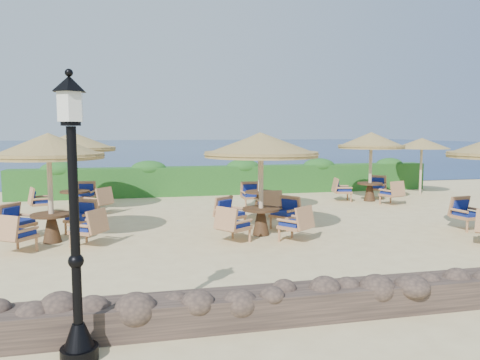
% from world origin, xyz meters
% --- Properties ---
extents(ground, '(120.00, 120.00, 0.00)m').
position_xyz_m(ground, '(0.00, 0.00, 0.00)').
color(ground, beige).
rests_on(ground, ground).
extents(sea, '(160.00, 160.00, 0.00)m').
position_xyz_m(sea, '(0.00, 70.00, 0.00)').
color(sea, '#0B1D49').
rests_on(sea, ground).
extents(hedge, '(18.00, 0.90, 1.20)m').
position_xyz_m(hedge, '(0.00, 7.20, 0.60)').
color(hedge, '#1B5019').
rests_on(hedge, ground).
extents(stone_wall, '(15.00, 0.65, 0.44)m').
position_xyz_m(stone_wall, '(0.00, -6.20, 0.22)').
color(stone_wall, brown).
rests_on(stone_wall, ground).
extents(lamp_post, '(0.44, 0.44, 3.31)m').
position_xyz_m(lamp_post, '(-4.80, -6.80, 1.55)').
color(lamp_post, black).
rests_on(lamp_post, ground).
extents(extra_parasol, '(2.30, 2.30, 2.41)m').
position_xyz_m(extra_parasol, '(7.80, 5.20, 2.17)').
color(extra_parasol, beige).
rests_on(extra_parasol, ground).
extents(cafe_set_0, '(2.72, 2.72, 2.65)m').
position_xyz_m(cafe_set_0, '(-6.08, -0.49, 1.77)').
color(cafe_set_0, beige).
rests_on(cafe_set_0, ground).
extents(cafe_set_1, '(2.97, 2.97, 2.65)m').
position_xyz_m(cafe_set_1, '(-0.92, -0.84, 1.87)').
color(cafe_set_1, beige).
rests_on(cafe_set_1, ground).
extents(cafe_set_3, '(2.83, 2.83, 2.65)m').
position_xyz_m(cafe_set_3, '(-6.05, 3.98, 1.91)').
color(cafe_set_3, beige).
rests_on(cafe_set_3, ground).
extents(cafe_set_4, '(2.51, 2.81, 2.65)m').
position_xyz_m(cafe_set_4, '(-0.05, 2.48, 1.95)').
color(cafe_set_4, beige).
rests_on(cafe_set_4, ground).
extents(cafe_set_5, '(2.71, 2.71, 2.65)m').
position_xyz_m(cafe_set_5, '(4.76, 3.95, 1.84)').
color(cafe_set_5, beige).
rests_on(cafe_set_5, ground).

